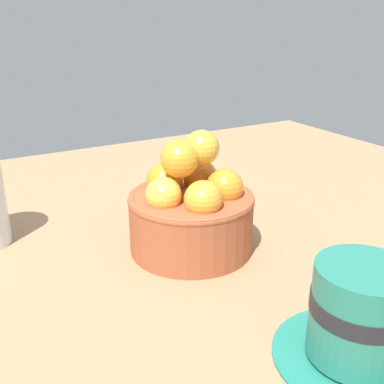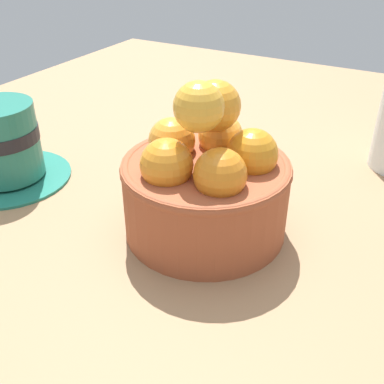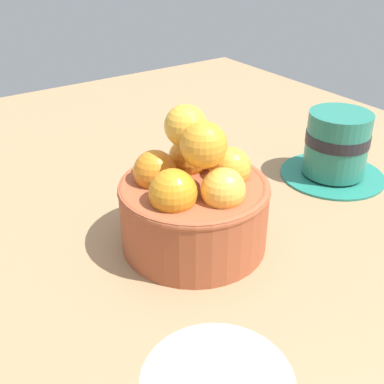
# 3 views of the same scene
# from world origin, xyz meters

# --- Properties ---
(ground_plane) EXTENTS (1.20, 1.02, 0.05)m
(ground_plane) POSITION_xyz_m (0.00, 0.00, -0.02)
(ground_plane) COLOR #997551
(terracotta_bowl) EXTENTS (0.15, 0.15, 0.15)m
(terracotta_bowl) POSITION_xyz_m (-0.00, -0.00, 0.05)
(terracotta_bowl) COLOR #9E4C2D
(terracotta_bowl) RESTS_ON ground_plane
(coffee_cup) EXTENTS (0.14, 0.14, 0.09)m
(coffee_cup) POSITION_xyz_m (-0.02, 0.24, 0.04)
(coffee_cup) COLOR #217664
(coffee_cup) RESTS_ON ground_plane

